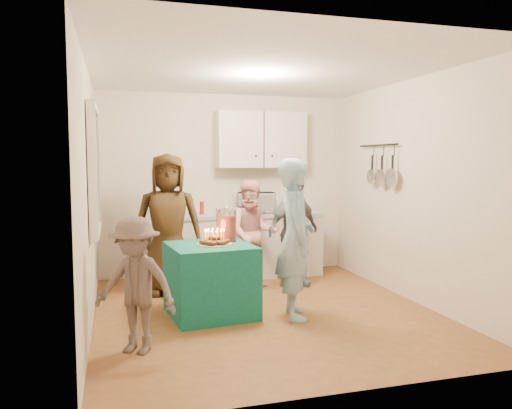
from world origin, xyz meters
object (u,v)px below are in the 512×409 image
object	(u,v)px
woman_back_right	(294,231)
punch_jar	(226,226)
woman_back_center	(253,234)
counter	(244,246)
microwave	(256,203)
child_near_left	(136,285)
woman_back_left	(168,224)
party_table	(211,280)
man_birthday	(295,239)

from	to	relation	value
woman_back_right	punch_jar	bearing A→B (deg)	-172.03
woman_back_center	counter	bearing A→B (deg)	94.87
microwave	punch_jar	bearing A→B (deg)	-109.26
counter	child_near_left	world-z (taller)	child_near_left
woman_back_left	party_table	bearing A→B (deg)	-67.54
child_near_left	man_birthday	bearing A→B (deg)	51.05
party_table	woman_back_center	xyz separation A→B (m)	(0.76, 1.03, 0.32)
woman_back_center	child_near_left	bearing A→B (deg)	-121.67
counter	woman_back_left	world-z (taller)	woman_back_left
woman_back_left	child_near_left	size ratio (longest dim) A/B	1.48
man_birthday	woman_back_right	world-z (taller)	man_birthday
woman_back_right	child_near_left	distance (m)	2.72
man_birthday	counter	bearing A→B (deg)	11.64
party_table	child_near_left	xyz separation A→B (m)	(-0.81, -0.86, 0.21)
woman_back_center	woman_back_right	size ratio (longest dim) A/B	0.95
woman_back_right	counter	bearing A→B (deg)	96.04
man_birthday	woman_back_center	distance (m)	1.35
woman_back_right	woman_back_left	bearing A→B (deg)	148.69
woman_back_center	microwave	bearing A→B (deg)	78.35
counter	woman_back_left	bearing A→B (deg)	-151.37
woman_back_center	punch_jar	bearing A→B (deg)	-114.39
woman_back_right	man_birthday	bearing A→B (deg)	-135.83
party_table	man_birthday	world-z (taller)	man_birthday
microwave	man_birthday	xyz separation A→B (m)	(-0.13, -1.96, -0.22)
microwave	child_near_left	world-z (taller)	microwave
woman_back_left	woman_back_center	bearing A→B (deg)	4.12
punch_jar	woman_back_left	xyz separation A→B (m)	(-0.55, 0.86, -0.06)
woman_back_right	microwave	bearing A→B (deg)	84.83
punch_jar	woman_back_center	xyz separation A→B (m)	(0.54, 0.86, -0.23)
woman_back_center	child_near_left	xyz separation A→B (m)	(-1.57, -1.89, -0.11)
party_table	woman_back_center	size ratio (longest dim) A/B	0.61
counter	woman_back_right	xyz separation A→B (m)	(0.48, -0.76, 0.31)
punch_jar	man_birthday	bearing A→B (deg)	-37.44
woman_back_center	child_near_left	size ratio (longest dim) A/B	1.19
punch_jar	child_near_left	size ratio (longest dim) A/B	0.29
man_birthday	woman_back_center	xyz separation A→B (m)	(-0.09, 1.34, -0.14)
punch_jar	child_near_left	distance (m)	1.49
party_table	woman_back_center	world-z (taller)	woman_back_center
counter	microwave	distance (m)	0.65
microwave	woman_back_right	world-z (taller)	woman_back_right
child_near_left	party_table	bearing A→B (deg)	79.34
microwave	woman_back_left	distance (m)	1.46
microwave	woman_back_right	xyz separation A→B (m)	(0.29, -0.76, -0.32)
counter	woman_back_center	xyz separation A→B (m)	(-0.03, -0.62, 0.27)
punch_jar	child_near_left	xyz separation A→B (m)	(-1.02, -1.03, -0.34)
counter	woman_back_left	xyz separation A→B (m)	(-1.13, -0.62, 0.44)
punch_jar	party_table	bearing A→B (deg)	-140.96
woman_back_center	woman_back_right	xyz separation A→B (m)	(0.51, -0.14, 0.04)
microwave	party_table	xyz separation A→B (m)	(-0.98, -1.65, -0.67)
punch_jar	man_birthday	xyz separation A→B (m)	(0.63, -0.48, -0.09)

